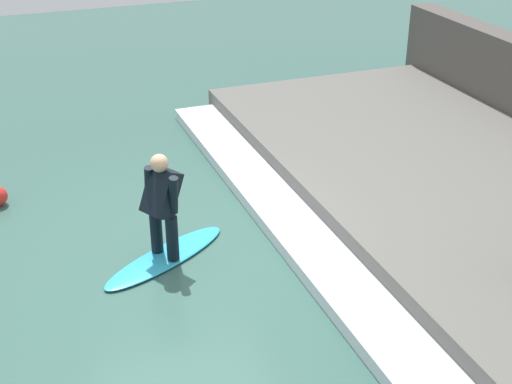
# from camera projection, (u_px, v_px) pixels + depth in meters

# --- Properties ---
(ground_plane) EXTENTS (28.00, 28.00, 0.00)m
(ground_plane) POSITION_uv_depth(u_px,v_px,m) (188.00, 254.00, 8.90)
(ground_plane) COLOR #386056
(concrete_ledge) EXTENTS (4.40, 9.62, 0.38)m
(concrete_ledge) POSITION_uv_depth(u_px,v_px,m) (459.00, 188.00, 10.09)
(concrete_ledge) COLOR #66635E
(concrete_ledge) RESTS_ON ground_plane
(wave_foam_crest) EXTENTS (0.72, 9.14, 0.17)m
(wave_foam_crest) POSITION_uv_depth(u_px,v_px,m) (293.00, 227.00, 9.32)
(wave_foam_crest) COLOR silver
(wave_foam_crest) RESTS_ON ground_plane
(surfboard_riding) EXTENTS (1.89, 1.33, 0.06)m
(surfboard_riding) POSITION_uv_depth(u_px,v_px,m) (166.00, 257.00, 8.78)
(surfboard_riding) COLOR #2DADD1
(surfboard_riding) RESTS_ON ground_plane
(surfer_riding) EXTENTS (0.55, 0.57, 1.35)m
(surfer_riding) POSITION_uv_depth(u_px,v_px,m) (162.00, 201.00, 8.43)
(surfer_riding) COLOR black
(surfer_riding) RESTS_ON surfboard_riding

